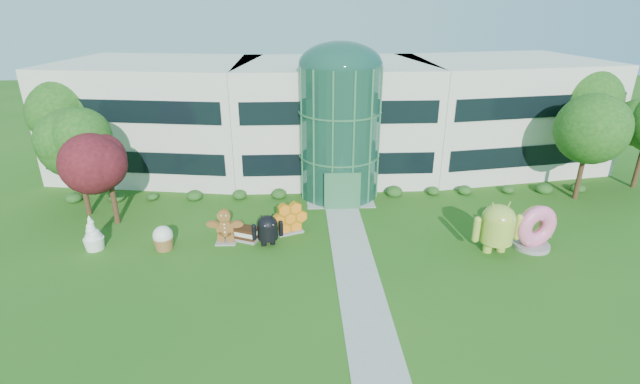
{
  "coord_description": "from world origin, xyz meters",
  "views": [
    {
      "loc": [
        -3.16,
        -21.53,
        14.09
      ],
      "look_at": [
        -1.75,
        6.0,
        2.6
      ],
      "focal_mm": 26.0,
      "sensor_mm": 36.0,
      "label": 1
    }
  ],
  "objects_px": {
    "donut": "(535,226)",
    "gingerbread": "(225,226)",
    "android_green": "(498,225)",
    "android_black": "(268,228)"
  },
  "relations": [
    {
      "from": "android_green",
      "to": "gingerbread",
      "type": "distance_m",
      "value": 16.44
    },
    {
      "from": "android_black",
      "to": "gingerbread",
      "type": "relative_size",
      "value": 0.91
    },
    {
      "from": "android_green",
      "to": "donut",
      "type": "relative_size",
      "value": 1.25
    },
    {
      "from": "android_black",
      "to": "gingerbread",
      "type": "height_order",
      "value": "gingerbread"
    },
    {
      "from": "android_green",
      "to": "android_black",
      "type": "bearing_deg",
      "value": 169.48
    },
    {
      "from": "gingerbread",
      "to": "donut",
      "type": "bearing_deg",
      "value": -2.08
    },
    {
      "from": "donut",
      "to": "gingerbread",
      "type": "relative_size",
      "value": 1.14
    },
    {
      "from": "android_green",
      "to": "android_black",
      "type": "height_order",
      "value": "android_green"
    },
    {
      "from": "android_green",
      "to": "donut",
      "type": "distance_m",
      "value": 2.53
    },
    {
      "from": "donut",
      "to": "android_green",
      "type": "bearing_deg",
      "value": 174.43
    }
  ]
}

